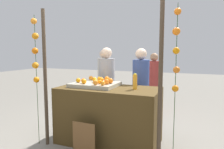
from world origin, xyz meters
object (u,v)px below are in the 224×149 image
at_px(vendor_left, 107,90).
at_px(vendor_right, 141,93).
at_px(juice_bottle, 135,82).
at_px(chalkboard_sign, 84,140).
at_px(stall_counter, 109,115).
at_px(orange_1, 78,80).
at_px(orange_0, 100,82).

relative_size(vendor_left, vendor_right, 1.01).
distance_m(juice_bottle, vendor_right, 0.78).
relative_size(juice_bottle, vendor_right, 0.16).
bearing_deg(vendor_right, chalkboard_sign, -110.49).
xyz_separation_m(stall_counter, chalkboard_sign, (-0.13, -0.59, -0.21)).
height_order(orange_1, vendor_right, vendor_right).
distance_m(orange_1, chalkboard_sign, 1.02).
height_order(chalkboard_sign, vendor_right, vendor_right).
bearing_deg(chalkboard_sign, stall_counter, 77.26).
height_order(orange_0, orange_1, orange_1).
bearing_deg(orange_0, stall_counter, 21.50).
xyz_separation_m(orange_0, vendor_right, (0.49, 0.77, -0.29)).
height_order(orange_0, vendor_right, vendor_right).
xyz_separation_m(juice_bottle, chalkboard_sign, (-0.57, -0.60, -0.80)).
bearing_deg(stall_counter, orange_1, -173.44).
distance_m(juice_bottle, vendor_left, 1.09).
bearing_deg(chalkboard_sign, orange_0, 90.20).
bearing_deg(juice_bottle, chalkboard_sign, -133.80).
distance_m(orange_1, juice_bottle, 0.98).
bearing_deg(chalkboard_sign, vendor_left, 99.08).
bearing_deg(chalkboard_sign, juice_bottle, 46.20).
bearing_deg(vendor_right, vendor_left, -178.44).
distance_m(orange_0, vendor_right, 0.96).
xyz_separation_m(stall_counter, juice_bottle, (0.44, 0.01, 0.58)).
bearing_deg(stall_counter, vendor_left, 115.83).
xyz_separation_m(chalkboard_sign, vendor_left, (-0.21, 1.29, 0.49)).
xyz_separation_m(orange_1, juice_bottle, (0.97, 0.07, 0.02)).
bearing_deg(orange_0, juice_bottle, 6.26).
bearing_deg(orange_1, stall_counter, 6.56).
xyz_separation_m(orange_0, vendor_left, (-0.20, 0.75, -0.28)).
bearing_deg(juice_bottle, orange_1, -175.81).
height_order(juice_bottle, vendor_left, vendor_left).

